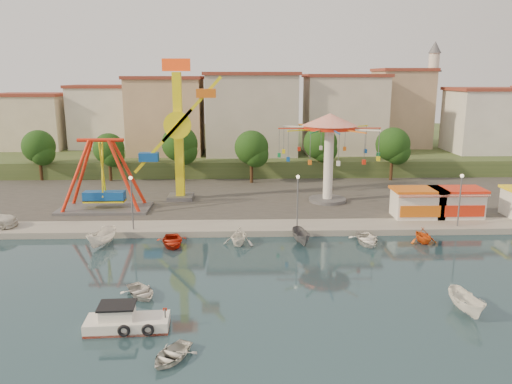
{
  "coord_description": "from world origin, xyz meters",
  "views": [
    {
      "loc": [
        2.5,
        -33.84,
        15.14
      ],
      "look_at": [
        3.99,
        14.0,
        4.0
      ],
      "focal_mm": 35.0,
      "sensor_mm": 36.0,
      "label": 1
    }
  ],
  "objects_px": {
    "cabin_motorboat": "(125,322)",
    "skiff": "(467,303)",
    "kamikaze_tower": "(181,135)",
    "pirate_ship_ride": "(103,176)",
    "wave_swinger": "(329,138)",
    "rowboat_a": "(141,292)"
  },
  "relations": [
    {
      "from": "wave_swinger",
      "to": "rowboat_a",
      "type": "xyz_separation_m",
      "value": [
        -17.36,
        -24.41,
        -7.86
      ]
    },
    {
      "from": "kamikaze_tower",
      "to": "cabin_motorboat",
      "type": "height_order",
      "value": "kamikaze_tower"
    },
    {
      "from": "wave_swinger",
      "to": "cabin_motorboat",
      "type": "xyz_separation_m",
      "value": [
        -17.38,
        -29.13,
        -7.72
      ]
    },
    {
      "from": "pirate_ship_ride",
      "to": "rowboat_a",
      "type": "distance_m",
      "value": 23.25
    },
    {
      "from": "wave_swinger",
      "to": "rowboat_a",
      "type": "distance_m",
      "value": 30.97
    },
    {
      "from": "cabin_motorboat",
      "to": "rowboat_a",
      "type": "bearing_deg",
      "value": 86.83
    },
    {
      "from": "kamikaze_tower",
      "to": "skiff",
      "type": "height_order",
      "value": "kamikaze_tower"
    },
    {
      "from": "pirate_ship_ride",
      "to": "rowboat_a",
      "type": "height_order",
      "value": "pirate_ship_ride"
    },
    {
      "from": "rowboat_a",
      "to": "skiff",
      "type": "xyz_separation_m",
      "value": [
        21.73,
        -3.3,
        0.38
      ]
    },
    {
      "from": "pirate_ship_ride",
      "to": "kamikaze_tower",
      "type": "bearing_deg",
      "value": 28.5
    },
    {
      "from": "skiff",
      "to": "rowboat_a",
      "type": "bearing_deg",
      "value": 165.82
    },
    {
      "from": "cabin_motorboat",
      "to": "skiff",
      "type": "xyz_separation_m",
      "value": [
        21.76,
        1.42,
        0.24
      ]
    },
    {
      "from": "wave_swinger",
      "to": "rowboat_a",
      "type": "height_order",
      "value": "wave_swinger"
    },
    {
      "from": "pirate_ship_ride",
      "to": "kamikaze_tower",
      "type": "xyz_separation_m",
      "value": [
        8.22,
        4.46,
        4.07
      ]
    },
    {
      "from": "cabin_motorboat",
      "to": "skiff",
      "type": "height_order",
      "value": "cabin_motorboat"
    },
    {
      "from": "wave_swinger",
      "to": "pirate_ship_ride",
      "type": "bearing_deg",
      "value": -173.3
    },
    {
      "from": "skiff",
      "to": "pirate_ship_ride",
      "type": "bearing_deg",
      "value": 134.77
    },
    {
      "from": "wave_swinger",
      "to": "cabin_motorboat",
      "type": "distance_m",
      "value": 34.79
    },
    {
      "from": "pirate_ship_ride",
      "to": "skiff",
      "type": "distance_m",
      "value": 38.89
    },
    {
      "from": "pirate_ship_ride",
      "to": "kamikaze_tower",
      "type": "relative_size",
      "value": 0.61
    },
    {
      "from": "kamikaze_tower",
      "to": "skiff",
      "type": "xyz_separation_m",
      "value": [
        21.58,
        -29.19,
        -7.75
      ]
    },
    {
      "from": "rowboat_a",
      "to": "skiff",
      "type": "distance_m",
      "value": 21.99
    }
  ]
}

